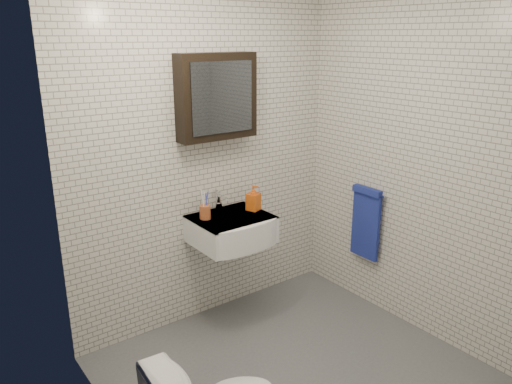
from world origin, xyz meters
TOP-DOWN VIEW (x-y plane):
  - ground at (0.00, 0.00)m, footprint 2.20×2.00m
  - room_shell at (0.00, 0.00)m, footprint 2.22×2.02m
  - washbasin at (0.05, 0.73)m, footprint 0.55×0.50m
  - faucet at (0.05, 0.93)m, footprint 0.06×0.20m
  - mirror_cabinet at (0.05, 0.93)m, footprint 0.60×0.15m
  - towel_rail at (1.04, 0.35)m, footprint 0.09×0.30m
  - toothbrush_cup at (-0.12, 0.85)m, footprint 0.10×0.10m
  - soap_bottle at (0.27, 0.79)m, footprint 0.11×0.11m

SIDE VIEW (x-z plane):
  - ground at x=0.00m, z-range 0.00..0.01m
  - towel_rail at x=1.04m, z-range 0.43..1.01m
  - washbasin at x=0.05m, z-range 0.66..0.86m
  - toothbrush_cup at x=-0.12m, z-range 0.80..1.02m
  - faucet at x=0.05m, z-range 0.84..0.99m
  - soap_bottle at x=0.27m, z-range 0.85..1.04m
  - room_shell at x=0.00m, z-range 0.21..2.72m
  - mirror_cabinet at x=0.05m, z-range 1.40..2.00m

